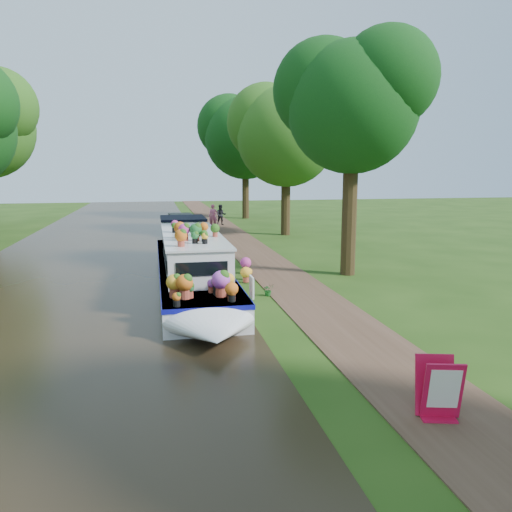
# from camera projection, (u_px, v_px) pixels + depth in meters

# --- Properties ---
(ground) EXTENTS (100.00, 100.00, 0.00)m
(ground) POSITION_uv_depth(u_px,v_px,m) (269.00, 299.00, 15.65)
(ground) COLOR #203D0F
(ground) RESTS_ON ground
(canal_water) EXTENTS (10.00, 100.00, 0.02)m
(canal_water) POSITION_uv_depth(u_px,v_px,m) (68.00, 309.00, 14.47)
(canal_water) COLOR black
(canal_water) RESTS_ON ground
(towpath) EXTENTS (2.20, 100.00, 0.03)m
(towpath) POSITION_uv_depth(u_px,v_px,m) (306.00, 296.00, 15.89)
(towpath) COLOR #462F21
(towpath) RESTS_ON ground
(plant_boat) EXTENTS (2.29, 13.52, 2.30)m
(plant_boat) POSITION_uv_depth(u_px,v_px,m) (192.00, 264.00, 16.80)
(plant_boat) COLOR silver
(plant_boat) RESTS_ON canal_water
(tree_near_overhang) EXTENTS (5.52, 5.28, 8.99)m
(tree_near_overhang) POSITION_uv_depth(u_px,v_px,m) (352.00, 97.00, 18.23)
(tree_near_overhang) COLOR black
(tree_near_overhang) RESTS_ON ground
(tree_near_mid) EXTENTS (6.90, 6.60, 9.40)m
(tree_near_mid) POSITION_uv_depth(u_px,v_px,m) (286.00, 129.00, 30.00)
(tree_near_mid) COLOR black
(tree_near_mid) RESTS_ON ground
(tree_near_far) EXTENTS (7.59, 7.26, 10.30)m
(tree_near_far) POSITION_uv_depth(u_px,v_px,m) (245.00, 132.00, 40.42)
(tree_near_far) COLOR black
(tree_near_far) RESTS_ON ground
(second_boat) EXTENTS (2.21, 6.33, 1.20)m
(second_boat) POSITION_uv_depth(u_px,v_px,m) (182.00, 226.00, 31.28)
(second_boat) COLOR black
(second_boat) RESTS_ON canal_water
(sandwich_board) EXTENTS (0.66, 0.63, 0.99)m
(sandwich_board) POSITION_uv_depth(u_px,v_px,m) (439.00, 391.00, 8.02)
(sandwich_board) COLOR red
(sandwich_board) RESTS_ON towpath
(pedestrian_pink) EXTENTS (0.66, 0.49, 1.63)m
(pedestrian_pink) POSITION_uv_depth(u_px,v_px,m) (213.00, 216.00, 34.22)
(pedestrian_pink) COLOR #C75278
(pedestrian_pink) RESTS_ON towpath
(pedestrian_dark) EXTENTS (0.79, 0.65, 1.49)m
(pedestrian_dark) POSITION_uv_depth(u_px,v_px,m) (221.00, 215.00, 36.05)
(pedestrian_dark) COLOR black
(pedestrian_dark) RESTS_ON towpath
(verge_plant) EXTENTS (0.39, 0.35, 0.39)m
(verge_plant) POSITION_uv_depth(u_px,v_px,m) (268.00, 290.00, 15.98)
(verge_plant) COLOR #1B5A1C
(verge_plant) RESTS_ON ground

